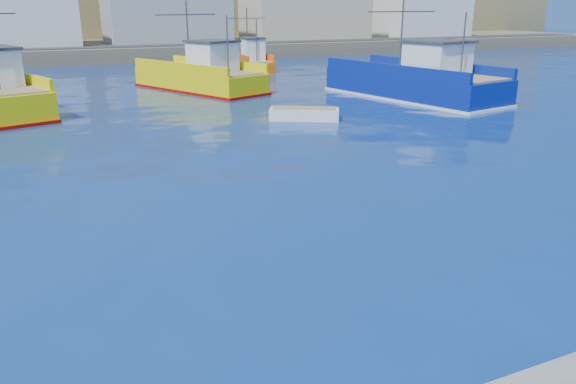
% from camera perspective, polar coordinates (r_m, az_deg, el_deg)
% --- Properties ---
extents(ground, '(260.00, 260.00, 0.00)m').
position_cam_1_polar(ground, '(12.63, 14.72, -10.86)').
color(ground, '#071251').
rests_on(ground, ground).
extents(trawler_yellow_b, '(8.03, 12.15, 6.54)m').
position_cam_1_polar(trawler_yellow_b, '(43.55, -8.79, 11.54)').
color(trawler_yellow_b, yellow).
rests_on(trawler_yellow_b, ground).
extents(trawler_blue, '(7.08, 14.02, 6.78)m').
position_cam_1_polar(trawler_blue, '(40.14, 12.87, 10.89)').
color(trawler_blue, navy).
rests_on(trawler_blue, ground).
extents(boat_orange, '(3.83, 7.43, 5.95)m').
position_cam_1_polar(boat_orange, '(57.23, -3.81, 13.22)').
color(boat_orange, '#D84F08').
rests_on(boat_orange, ground).
extents(skiff_mid, '(4.01, 3.05, 0.83)m').
position_cam_1_polar(skiff_mid, '(31.67, 1.66, 7.83)').
color(skiff_mid, silver).
rests_on(skiff_mid, ground).
extents(skiff_far, '(3.87, 3.31, 0.83)m').
position_cam_1_polar(skiff_far, '(53.81, 12.33, 11.76)').
color(skiff_far, silver).
rests_on(skiff_far, ground).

